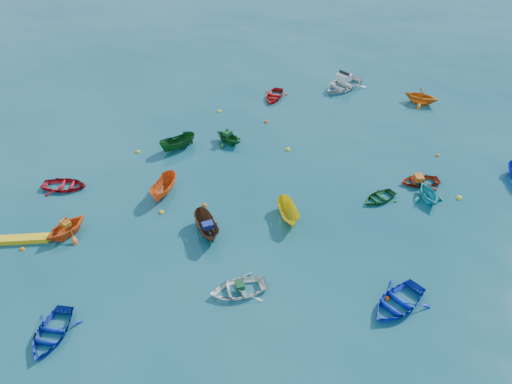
# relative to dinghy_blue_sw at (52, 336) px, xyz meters

# --- Properties ---
(ground) EXTENTS (160.00, 160.00, 0.00)m
(ground) POSITION_rel_dinghy_blue_sw_xyz_m (8.37, 7.92, 0.00)
(ground) COLOR #0B4451
(ground) RESTS_ON ground
(dinghy_blue_sw) EXTENTS (2.40, 3.33, 0.69)m
(dinghy_blue_sw) POSITION_rel_dinghy_blue_sw_xyz_m (0.00, 0.00, 0.00)
(dinghy_blue_sw) COLOR #0D29A8
(dinghy_blue_sw) RESTS_ON ground
(dinghy_white_near) EXTENTS (3.82, 3.39, 0.66)m
(dinghy_white_near) POSITION_rel_dinghy_blue_sw_xyz_m (8.75, 4.38, 0.00)
(dinghy_white_near) COLOR white
(dinghy_white_near) RESTS_ON ground
(sampan_brown_mid) EXTENTS (2.63, 3.30, 1.21)m
(sampan_brown_mid) POSITION_rel_dinghy_blue_sw_xyz_m (5.96, 8.78, 0.00)
(sampan_brown_mid) COLOR #53331E
(sampan_brown_mid) RESTS_ON ground
(dinghy_blue_se) EXTENTS (4.33, 4.47, 0.76)m
(dinghy_blue_se) POSITION_rel_dinghy_blue_sw_xyz_m (17.34, 4.77, 0.00)
(dinghy_blue_se) COLOR #0F2AC1
(dinghy_blue_se) RESTS_ON ground
(dinghy_orange_w) EXTENTS (3.46, 3.63, 1.49)m
(dinghy_orange_w) POSITION_rel_dinghy_blue_sw_xyz_m (-2.64, 7.24, 0.00)
(dinghy_orange_w) COLOR #EB5A16
(dinghy_orange_w) RESTS_ON ground
(sampan_yellow_mid) EXTENTS (2.14, 3.14, 1.14)m
(sampan_yellow_mid) POSITION_rel_dinghy_blue_sw_xyz_m (10.82, 11.03, 0.00)
(sampan_yellow_mid) COLOR yellow
(sampan_yellow_mid) RESTS_ON ground
(dinghy_green_e) EXTENTS (3.11, 3.05, 0.53)m
(dinghy_green_e) POSITION_rel_dinghy_blue_sw_xyz_m (16.70, 13.94, 0.00)
(dinghy_green_e) COLOR #125018
(dinghy_green_e) RESTS_ON ground
(dinghy_cyan_se) EXTENTS (2.74, 2.96, 1.28)m
(dinghy_cyan_se) POSITION_rel_dinghy_blue_sw_xyz_m (19.97, 14.50, 0.00)
(dinghy_cyan_se) COLOR #1CA3AD
(dinghy_cyan_se) RESTS_ON ground
(dinghy_red_nw) EXTENTS (3.32, 2.54, 0.64)m
(dinghy_red_nw) POSITION_rel_dinghy_blue_sw_xyz_m (-5.04, 11.77, 0.00)
(dinghy_red_nw) COLOR #A80E19
(dinghy_red_nw) RESTS_ON ground
(sampan_orange_n) EXTENTS (1.57, 3.26, 1.21)m
(sampan_orange_n) POSITION_rel_dinghy_blue_sw_xyz_m (2.07, 12.25, 0.00)
(sampan_orange_n) COLOR #E15415
(sampan_orange_n) RESTS_ON ground
(dinghy_green_n) EXTENTS (3.29, 3.17, 1.33)m
(dinghy_green_n) POSITION_rel_dinghy_blue_sw_xyz_m (5.10, 19.48, 0.00)
(dinghy_green_n) COLOR #13541E
(dinghy_green_n) RESTS_ON ground
(dinghy_red_ne) EXTENTS (3.19, 2.61, 0.58)m
(dinghy_red_ne) POSITION_rel_dinghy_blue_sw_xyz_m (19.60, 16.32, 0.00)
(dinghy_red_ne) COLOR #9E290D
(dinghy_red_ne) RESTS_ON ground
(dinghy_red_far) EXTENTS (2.61, 3.35, 0.64)m
(dinghy_red_far) POSITION_rel_dinghy_blue_sw_xyz_m (7.65, 27.76, 0.00)
(dinghy_red_far) COLOR red
(dinghy_red_far) RESTS_ON ground
(dinghy_orange_far) EXTENTS (3.66, 3.41, 1.56)m
(dinghy_orange_far) POSITION_rel_dinghy_blue_sw_xyz_m (20.87, 28.89, 0.00)
(dinghy_orange_far) COLOR orange
(dinghy_orange_far) RESTS_ON ground
(sampan_green_far) EXTENTS (2.98, 2.99, 1.19)m
(sampan_green_far) POSITION_rel_dinghy_blue_sw_xyz_m (1.39, 17.97, 0.00)
(sampan_green_far) COLOR #104615
(sampan_green_far) RESTS_ON ground
(kayak_yellow) EXTENTS (4.24, 1.62, 0.43)m
(kayak_yellow) POSITION_rel_dinghy_blue_sw_xyz_m (-5.24, 6.20, 0.00)
(kayak_yellow) COLOR yellow
(kayak_yellow) RESTS_ON ground
(motorboat_white) EXTENTS (5.39, 5.60, 1.55)m
(motorboat_white) POSITION_rel_dinghy_blue_sw_xyz_m (13.87, 30.91, 0.00)
(motorboat_white) COLOR silver
(motorboat_white) RESTS_ON ground
(tarp_green_a) EXTENTS (0.67, 0.74, 0.29)m
(tarp_green_a) POSITION_rel_dinghy_blue_sw_xyz_m (8.84, 4.43, 0.47)
(tarp_green_a) COLOR #114720
(tarp_green_a) RESTS_ON dinghy_white_near
(tarp_blue_a) EXTENTS (0.85, 0.79, 0.33)m
(tarp_blue_a) POSITION_rel_dinghy_blue_sw_xyz_m (6.04, 8.65, 0.77)
(tarp_blue_a) COLOR navy
(tarp_blue_a) RESTS_ON sampan_brown_mid
(tarp_orange_a) EXTENTS (0.75, 0.69, 0.30)m
(tarp_orange_a) POSITION_rel_dinghy_blue_sw_xyz_m (-2.62, 7.29, 0.89)
(tarp_orange_a) COLOR orange
(tarp_orange_a) RESTS_ON dinghy_orange_w
(tarp_green_b) EXTENTS (0.77, 0.82, 0.32)m
(tarp_green_b) POSITION_rel_dinghy_blue_sw_xyz_m (5.01, 19.53, 0.82)
(tarp_green_b) COLOR #134E22
(tarp_green_b) RESTS_ON dinghy_green_n
(tarp_orange_b) EXTENTS (0.74, 0.87, 0.36)m
(tarp_orange_b) POSITION_rel_dinghy_blue_sw_xyz_m (19.50, 16.29, 0.47)
(tarp_orange_b) COLOR #CC5B14
(tarp_orange_b) RESTS_ON dinghy_red_ne
(buoy_or_a) EXTENTS (0.29, 0.29, 0.29)m
(buoy_or_a) POSITION_rel_dinghy_blue_sw_xyz_m (-4.77, 5.55, 0.00)
(buoy_or_a) COLOR orange
(buoy_or_a) RESTS_ON ground
(buoy_ye_a) EXTENTS (0.32, 0.32, 0.32)m
(buoy_ye_a) POSITION_rel_dinghy_blue_sw_xyz_m (2.49, 10.24, 0.00)
(buoy_ye_a) COLOR yellow
(buoy_ye_a) RESTS_ON ground
(buoy_or_b) EXTENTS (0.33, 0.33, 0.33)m
(buoy_or_b) POSITION_rel_dinghy_blue_sw_xyz_m (16.85, 5.18, 0.00)
(buoy_or_b) COLOR #E2610C
(buoy_or_b) RESTS_ON ground
(buoy_ye_b) EXTENTS (0.38, 0.38, 0.38)m
(buoy_ye_b) POSITION_rel_dinghy_blue_sw_xyz_m (-1.59, 16.97, 0.00)
(buoy_ye_b) COLOR gold
(buoy_ye_b) RESTS_ON ground
(buoy_or_c) EXTENTS (0.35, 0.35, 0.35)m
(buoy_or_c) POSITION_rel_dinghy_blue_sw_xyz_m (5.11, 11.38, 0.00)
(buoy_or_c) COLOR #D4590B
(buoy_or_c) RESTS_ON ground
(buoy_ye_c) EXTENTS (0.38, 0.38, 0.38)m
(buoy_ye_c) POSITION_rel_dinghy_blue_sw_xyz_m (9.88, 19.18, 0.00)
(buoy_ye_c) COLOR yellow
(buoy_ye_c) RESTS_ON ground
(buoy_or_d) EXTENTS (0.33, 0.33, 0.33)m
(buoy_or_d) POSITION_rel_dinghy_blue_sw_xyz_m (21.33, 20.17, 0.00)
(buoy_or_d) COLOR orange
(buoy_or_d) RESTS_ON ground
(buoy_ye_d) EXTENTS (0.38, 0.38, 0.38)m
(buoy_ye_d) POSITION_rel_dinghy_blue_sw_xyz_m (3.25, 24.38, 0.00)
(buoy_ye_d) COLOR yellow
(buoy_ye_d) RESTS_ON ground
(buoy_or_e) EXTENTS (0.34, 0.34, 0.34)m
(buoy_or_e) POSITION_rel_dinghy_blue_sw_xyz_m (7.57, 23.17, 0.00)
(buoy_or_e) COLOR #D7460B
(buoy_or_e) RESTS_ON ground
(buoy_ye_e) EXTENTS (0.39, 0.39, 0.39)m
(buoy_ye_e) POSITION_rel_dinghy_blue_sw_xyz_m (22.14, 14.96, 0.00)
(buoy_ye_e) COLOR yellow
(buoy_ye_e) RESTS_ON ground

